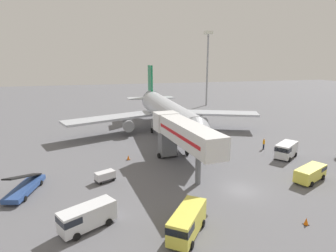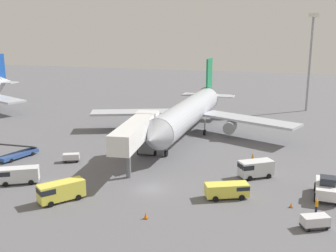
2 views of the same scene
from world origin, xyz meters
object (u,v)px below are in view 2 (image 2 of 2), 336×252
at_px(baggage_cart_far_right, 315,221).
at_px(apron_light_mast, 311,43).
at_px(ground_crew_worker_foreground, 253,159).
at_px(safety_cone_bravo, 146,216).
at_px(service_van_near_right, 60,191).
at_px(pushback_tug, 327,188).
at_px(baggage_cart_mid_right, 71,157).
at_px(safety_cone_alpha, 113,149).
at_px(service_van_rear_left, 18,175).
at_px(service_van_rear_right, 228,189).
at_px(safety_cone_charlie, 291,205).
at_px(jet_bridge, 138,132).
at_px(service_van_far_center, 255,168).
at_px(ground_crew_worker_midground, 316,206).
at_px(airplane_at_gate, 190,112).
at_px(belt_loader_truck, 18,153).

distance_m(baggage_cart_far_right, apron_light_mast, 66.56).
bearing_deg(ground_crew_worker_foreground, safety_cone_bravo, -113.72).
bearing_deg(service_van_near_right, pushback_tug, 19.07).
distance_m(baggage_cart_far_right, baggage_cart_mid_right, 37.00).
bearing_deg(safety_cone_alpha, service_van_rear_left, -109.07).
xyz_separation_m(service_van_near_right, ground_crew_worker_foreground, (20.64, 19.85, -0.34)).
relative_size(service_van_rear_right, ground_crew_worker_foreground, 2.95).
bearing_deg(service_van_rear_left, apron_light_mast, 59.14).
relative_size(service_van_near_right, baggage_cart_mid_right, 2.02).
xyz_separation_m(baggage_cart_mid_right, safety_cone_bravo, (17.73, -14.67, -0.37)).
relative_size(service_van_near_right, safety_cone_bravo, 7.60).
bearing_deg(safety_cone_alpha, safety_cone_charlie, -26.01).
distance_m(pushback_tug, service_van_near_right, 32.25).
xyz_separation_m(jet_bridge, baggage_cart_mid_right, (-10.55, -1.44, -4.54)).
bearing_deg(jet_bridge, service_van_rear_left, -137.77).
xyz_separation_m(service_van_far_center, baggage_cart_far_right, (7.37, -13.19, -0.56)).
xyz_separation_m(service_van_far_center, ground_crew_worker_midground, (7.66, -9.52, -0.39)).
bearing_deg(service_van_near_right, baggage_cart_far_right, 3.74).
relative_size(pushback_tug, service_van_rear_right, 1.00).
xyz_separation_m(jet_bridge, apron_light_mast, (25.10, 51.70, 11.42)).
bearing_deg(service_van_rear_left, service_van_rear_right, 7.53).
distance_m(airplane_at_gate, safety_cone_alpha, 17.71).
bearing_deg(safety_cone_alpha, service_van_far_center, -12.72).
bearing_deg(belt_loader_truck, safety_cone_bravo, -27.32).
relative_size(airplane_at_gate, service_van_far_center, 8.65).
bearing_deg(ground_crew_worker_foreground, service_van_near_right, -136.12).
xyz_separation_m(belt_loader_truck, ground_crew_worker_foreground, (36.11, 7.30, 0.23)).
bearing_deg(apron_light_mast, safety_cone_alpha, -124.67).
bearing_deg(service_van_rear_right, baggage_cart_mid_right, 165.77).
xyz_separation_m(safety_cone_bravo, safety_cone_charlie, (15.06, 7.65, -0.06)).
bearing_deg(baggage_cart_mid_right, service_van_near_right, -64.50).
xyz_separation_m(service_van_rear_left, ground_crew_worker_foreground, (29.14, 16.55, -0.26)).
relative_size(service_van_far_center, service_van_rear_right, 0.91).
height_order(airplane_at_gate, pushback_tug, airplane_at_gate).
xyz_separation_m(safety_cone_alpha, apron_light_mast, (31.83, 46.02, 16.31)).
height_order(service_van_rear_right, safety_cone_alpha, service_van_rear_right).
height_order(service_van_far_center, service_van_rear_right, service_van_far_center).
distance_m(service_van_rear_right, safety_cone_charlie, 7.49).
relative_size(belt_loader_truck, ground_crew_worker_foreground, 3.72).
xyz_separation_m(airplane_at_gate, safety_cone_charlie, (19.34, -28.39, -4.29)).
bearing_deg(baggage_cart_far_right, belt_loader_truck, 166.44).
xyz_separation_m(service_van_near_right, safety_cone_alpha, (-2.56, 20.49, -0.95)).
xyz_separation_m(airplane_at_gate, ground_crew_worker_midground, (22.01, -29.19, -3.65)).
relative_size(ground_crew_worker_foreground, safety_cone_charlie, 3.13).
bearing_deg(ground_crew_worker_midground, service_van_rear_right, 172.16).
bearing_deg(airplane_at_gate, jet_bridge, -98.27).
height_order(ground_crew_worker_midground, apron_light_mast, apron_light_mast).
distance_m(airplane_at_gate, apron_light_mast, 40.61).
height_order(jet_bridge, ground_crew_worker_midground, jet_bridge).
distance_m(jet_bridge, safety_cone_alpha, 10.07).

